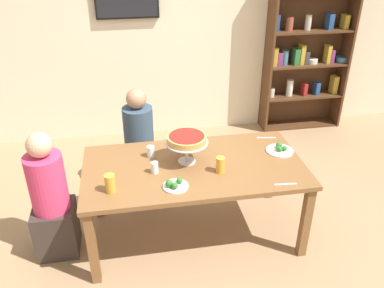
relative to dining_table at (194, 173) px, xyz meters
The scene contains 16 objects.
ground_plane 0.66m from the dining_table, ahead, with size 12.00×12.00×0.00m, color #9E7A56.
rear_partition 2.32m from the dining_table, 90.00° to the left, with size 8.00×0.12×2.80m, color beige.
dining_table is the anchor object (origin of this frame).
bookshelf 2.78m from the dining_table, 47.16° to the left, with size 1.13×0.30×2.21m.
television 2.41m from the dining_table, 101.19° to the left, with size 0.74×0.05×0.43m.
diner_head_west 1.21m from the dining_table, behind, with size 0.34×0.34×1.15m.
diner_far_left 0.92m from the dining_table, 117.89° to the left, with size 0.34×0.34×1.15m.
deep_dish_pizza_stand 0.30m from the dining_table, 128.97° to the left, with size 0.36×0.36×0.25m.
salad_plate_near_diner 0.37m from the dining_table, 125.11° to the right, with size 0.20×0.20×0.07m.
salad_plate_far_diner 0.81m from the dining_table, ahead, with size 0.24×0.24×0.07m.
beer_glass_amber_tall 0.75m from the dining_table, 159.20° to the right, with size 0.08×0.08×0.15m, color gold.
beer_glass_amber_short 0.28m from the dining_table, 35.93° to the right, with size 0.07×0.07×0.14m, color gold.
water_glass_clear_near 0.36m from the dining_table, behind, with size 0.06×0.06×0.10m, color white.
water_glass_clear_far 0.42m from the dining_table, 149.21° to the left, with size 0.07×0.07×0.10m, color white.
cutlery_fork_near 0.85m from the dining_table, 25.43° to the left, with size 0.18×0.02×0.01m, color silver.
cutlery_knife_near 0.77m from the dining_table, 31.69° to the right, with size 0.18×0.02×0.01m, color silver.
Camera 1 is at (-0.51, -2.81, 2.53)m, focal length 37.40 mm.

